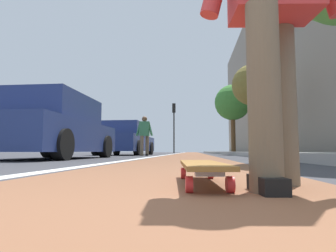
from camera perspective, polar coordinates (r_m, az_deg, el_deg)
ground_plane at (r=10.44m, az=4.06°, el=-6.07°), size 80.00×80.00×0.00m
bike_lane_paint at (r=24.44m, az=4.65°, el=-5.51°), size 56.00×1.82×0.00m
lane_stripe_white at (r=20.48m, az=1.58°, el=-5.60°), size 52.00×0.16×0.01m
sidewalk_curb at (r=18.72m, az=15.03°, el=-5.26°), size 52.00×3.20×0.15m
building_facade at (r=24.09m, az=19.46°, el=10.75°), size 40.00×1.20×13.29m
skateboard at (r=1.50m, az=6.85°, el=-8.12°), size 0.85×0.26×0.11m
parked_car_near at (r=7.10m, az=-22.01°, el=-0.57°), size 4.03×1.89×1.46m
parked_car_mid at (r=13.29m, az=-8.54°, el=-2.75°), size 4.63×2.13×1.48m
traffic_light at (r=24.67m, az=1.20°, el=1.46°), size 0.33×0.28×4.35m
street_tree_mid at (r=13.92m, az=16.77°, el=7.75°), size 1.95×1.95×4.25m
street_tree_far at (r=20.56m, az=12.91°, el=4.56°), size 2.52×2.52×4.88m
pedestrian_distant at (r=10.79m, az=-4.77°, el=-1.45°), size 0.42×0.66×1.51m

